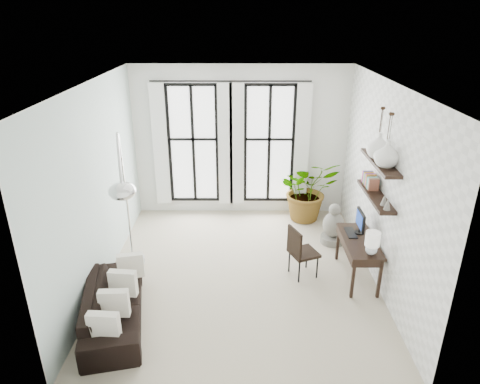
{
  "coord_description": "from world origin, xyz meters",
  "views": [
    {
      "loc": [
        0.03,
        -6.21,
        4.15
      ],
      "look_at": [
        -0.0,
        0.3,
        1.39
      ],
      "focal_mm": 32.0,
      "sensor_mm": 36.0,
      "label": 1
    }
  ],
  "objects_px": {
    "sofa": "(113,305)",
    "desk_chair": "(300,249)",
    "plant": "(308,189)",
    "desk": "(360,243)",
    "buddha": "(333,227)",
    "arc_lamp": "(122,171)"
  },
  "relations": [
    {
      "from": "sofa",
      "to": "desk",
      "type": "height_order",
      "value": "desk"
    },
    {
      "from": "sofa",
      "to": "plant",
      "type": "height_order",
      "value": "plant"
    },
    {
      "from": "desk",
      "to": "arc_lamp",
      "type": "bearing_deg",
      "value": -175.32
    },
    {
      "from": "desk",
      "to": "arc_lamp",
      "type": "height_order",
      "value": "arc_lamp"
    },
    {
      "from": "plant",
      "to": "buddha",
      "type": "xyz_separation_m",
      "value": [
        0.37,
        -1.05,
        -0.34
      ]
    },
    {
      "from": "buddha",
      "to": "plant",
      "type": "bearing_deg",
      "value": 109.24
    },
    {
      "from": "desk_chair",
      "to": "buddha",
      "type": "relative_size",
      "value": 1.11
    },
    {
      "from": "desk_chair",
      "to": "buddha",
      "type": "height_order",
      "value": "desk_chair"
    },
    {
      "from": "plant",
      "to": "desk",
      "type": "bearing_deg",
      "value": -76.9
    },
    {
      "from": "buddha",
      "to": "arc_lamp",
      "type": "bearing_deg",
      "value": -156.24
    },
    {
      "from": "sofa",
      "to": "arc_lamp",
      "type": "xyz_separation_m",
      "value": [
        0.1,
        0.79,
        1.75
      ]
    },
    {
      "from": "sofa",
      "to": "buddha",
      "type": "distance_m",
      "value": 4.27
    },
    {
      "from": "desk_chair",
      "to": "sofa",
      "type": "bearing_deg",
      "value": -179.51
    },
    {
      "from": "sofa",
      "to": "desk",
      "type": "xyz_separation_m",
      "value": [
        3.75,
        1.09,
        0.4
      ]
    },
    {
      "from": "desk_chair",
      "to": "buddha",
      "type": "bearing_deg",
      "value": 32.79
    },
    {
      "from": "sofa",
      "to": "desk_chair",
      "type": "distance_m",
      "value": 3.04
    },
    {
      "from": "sofa",
      "to": "desk_chair",
      "type": "bearing_deg",
      "value": -79.09
    },
    {
      "from": "sofa",
      "to": "desk_chair",
      "type": "xyz_separation_m",
      "value": [
        2.79,
        1.18,
        0.23
      ]
    },
    {
      "from": "desk",
      "to": "desk_chair",
      "type": "bearing_deg",
      "value": 174.53
    },
    {
      "from": "desk_chair",
      "to": "arc_lamp",
      "type": "bearing_deg",
      "value": 165.85
    },
    {
      "from": "sofa",
      "to": "desk",
      "type": "relative_size",
      "value": 1.6
    },
    {
      "from": "sofa",
      "to": "arc_lamp",
      "type": "height_order",
      "value": "arc_lamp"
    }
  ]
}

